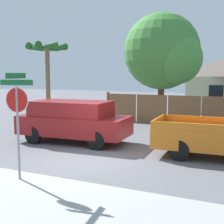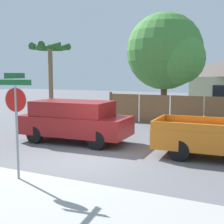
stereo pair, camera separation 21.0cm
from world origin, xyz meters
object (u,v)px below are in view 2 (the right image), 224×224
object	(u,v)px
palm_tree	(50,54)
red_suv	(74,120)
stop_sign	(16,108)
oak_tree	(168,53)

from	to	relation	value
palm_tree	red_suv	distance (m)	7.42
red_suv	stop_sign	distance (m)	4.98
red_suv	palm_tree	bearing A→B (deg)	132.23
oak_tree	stop_sign	distance (m)	12.81
oak_tree	palm_tree	xyz separation A→B (m)	(-6.57, -3.16, -0.09)
palm_tree	stop_sign	xyz separation A→B (m)	(5.95, -9.44, -2.14)
oak_tree	red_suv	size ratio (longest dim) A/B	1.39
stop_sign	red_suv	bearing A→B (deg)	96.13
palm_tree	stop_sign	distance (m)	11.36
red_suv	stop_sign	world-z (taller)	stop_sign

